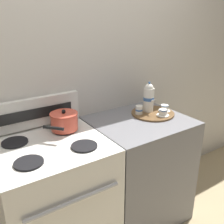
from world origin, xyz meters
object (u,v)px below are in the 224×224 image
serving_tray (153,113)px  teacup_right (165,108)px  creamer_jug (139,110)px  teapot (149,97)px  stove (55,203)px  saucepan (64,121)px  teacup_left (163,112)px

serving_tray → teacup_right: size_ratio=3.51×
serving_tray → creamer_jug: bearing=160.9°
teapot → stove: bearing=-174.5°
stove → serving_tray: serving_tray is taller
teacup_right → creamer_jug: size_ratio=1.42×
teapot → serving_tray: bearing=-80.6°
stove → serving_tray: 1.03m
teacup_right → saucepan: bearing=170.8°
teapot → teacup_left: bearing=-78.7°
creamer_jug → teacup_left: bearing=-44.9°
serving_tray → teapot: (-0.01, 0.05, 0.13)m
teacup_left → serving_tray: bearing=102.3°
teacup_left → stove: bearing=176.4°
teacup_left → creamer_jug: 0.19m
teacup_right → creamer_jug: creamer_jug is taller
teapot → saucepan: bearing=175.4°
stove → teacup_left: 1.07m
teapot → teacup_right: 0.17m
stove → saucepan: bearing=40.1°
saucepan → teacup_right: (0.85, -0.14, -0.03)m
stove → teacup_right: size_ratio=9.25×
saucepan → creamer_jug: 0.63m
teacup_right → creamer_jug: 0.23m
saucepan → teapot: teapot is taller
teapot → creamer_jug: size_ratio=3.56×
stove → teapot: 1.09m
serving_tray → teacup_left: size_ratio=3.51×
stove → creamer_jug: creamer_jug is taller
teacup_left → creamer_jug: creamer_jug is taller
stove → creamer_jug: bearing=5.5°
serving_tray → creamer_jug: (-0.12, 0.04, 0.04)m
serving_tray → teacup_left: (0.02, -0.10, 0.03)m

